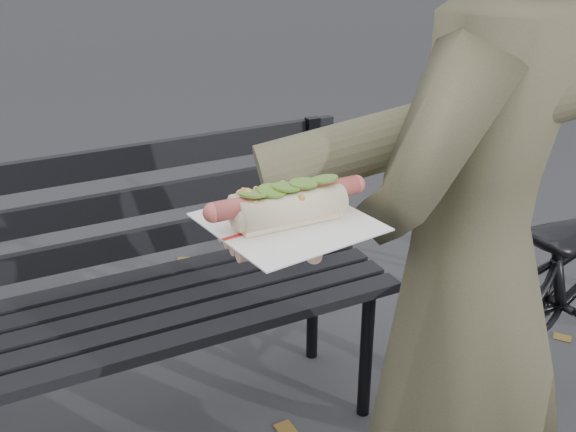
{
  "coord_description": "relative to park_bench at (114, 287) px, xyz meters",
  "views": [
    {
      "loc": [
        -0.3,
        -0.68,
        1.47
      ],
      "look_at": [
        0.05,
        0.01,
        1.11
      ],
      "focal_mm": 42.0,
      "sensor_mm": 36.0,
      "label": 1
    }
  ],
  "objects": [
    {
      "name": "park_bench",
      "position": [
        0.0,
        0.0,
        0.0
      ],
      "size": [
        1.5,
        0.44,
        0.88
      ],
      "color": "black",
      "rests_on": "ground"
    },
    {
      "name": "person",
      "position": [
        0.48,
        -0.84,
        0.32
      ],
      "size": [
        0.73,
        0.62,
        1.69
      ],
      "primitive_type": "imported",
      "rotation": [
        0.0,
        0.0,
        3.57
      ],
      "color": "#4D4933",
      "rests_on": "ground"
    },
    {
      "name": "held_hotdog",
      "position": [
        0.26,
        -0.88,
        0.62
      ],
      "size": [
        0.64,
        0.32,
        0.2
      ],
      "color": "#4D4933"
    }
  ]
}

